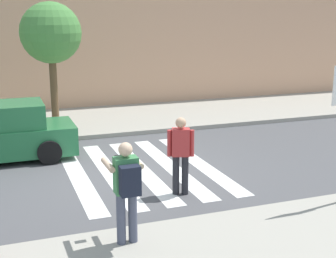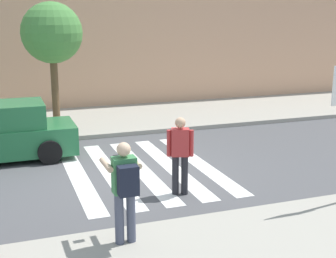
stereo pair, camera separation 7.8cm
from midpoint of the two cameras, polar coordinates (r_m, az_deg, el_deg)
ground_plane at (r=11.84m, az=-2.88°, el=-5.20°), size 120.00×120.00×0.00m
sidewalk_far at (r=17.46m, az=-8.63°, el=1.05°), size 60.00×4.80×0.14m
building_facade_far at (r=21.40m, az=-11.28°, el=11.34°), size 56.00×4.00×6.14m
crosswalk_stripe_0 at (r=11.70m, az=-10.73°, el=-5.65°), size 0.44×5.20×0.01m
crosswalk_stripe_1 at (r=11.84m, az=-6.89°, el=-5.27°), size 0.44×5.20×0.01m
crosswalk_stripe_2 at (r=12.02m, az=-3.16°, el=-4.89°), size 0.44×5.20×0.01m
crosswalk_stripe_3 at (r=12.26m, az=0.43°, el=-4.50°), size 0.44×5.20×0.01m
crosswalk_stripe_4 at (r=12.55m, az=3.87°, el=-4.10°), size 0.44×5.20×0.01m
photographer_with_backpack at (r=7.62m, az=-4.99°, el=-6.75°), size 0.59×0.85×1.72m
pedestrian_crossing at (r=10.08m, az=1.71°, el=-2.76°), size 0.55×0.36×1.72m
street_tree_center at (r=15.77m, az=-13.83°, el=11.20°), size 1.97×1.97×4.14m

